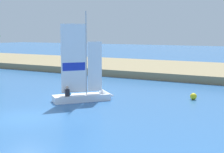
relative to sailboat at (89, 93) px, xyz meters
name	(u,v)px	position (x,y,z in m)	size (l,w,h in m)	color
ground_plane	(26,118)	(-0.38, -5.64, -0.51)	(200.00, 200.00, 0.00)	#2D609E
shore_bank	(176,69)	(-0.38, 18.40, -0.15)	(80.00, 14.37, 0.73)	#897A56
sailboat	(89,93)	(0.00, 0.00, 0.00)	(3.58, 4.07, 6.35)	white
channel_buoy	(193,96)	(6.10, 3.85, -0.28)	(0.46, 0.46, 0.46)	yellow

